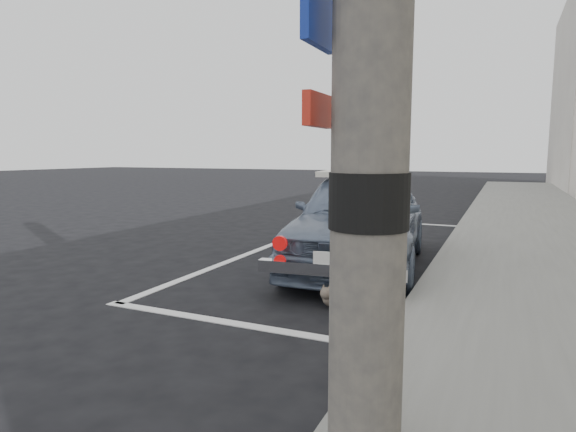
# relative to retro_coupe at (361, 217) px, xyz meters

# --- Properties ---
(ground) EXTENTS (80.00, 80.00, 0.00)m
(ground) POSITION_rel_retro_coupe_xyz_m (-0.85, -2.17, -0.67)
(ground) COLOR black
(ground) RESTS_ON ground
(sidewalk) EXTENTS (2.80, 40.00, 0.15)m
(sidewalk) POSITION_rel_retro_coupe_xyz_m (2.35, -0.17, -0.59)
(sidewalk) COLOR slate
(sidewalk) RESTS_ON ground
(pline_rear) EXTENTS (3.00, 0.12, 0.01)m
(pline_rear) POSITION_rel_retro_coupe_xyz_m (-0.35, -2.67, -0.66)
(pline_rear) COLOR silver
(pline_rear) RESTS_ON ground
(pline_front) EXTENTS (3.00, 0.12, 0.01)m
(pline_front) POSITION_rel_retro_coupe_xyz_m (-0.35, 4.33, -0.66)
(pline_front) COLOR silver
(pline_front) RESTS_ON ground
(pline_side) EXTENTS (0.12, 7.00, 0.01)m
(pline_side) POSITION_rel_retro_coupe_xyz_m (-1.75, 0.83, -0.66)
(pline_side) COLOR silver
(pline_side) RESTS_ON ground
(retro_coupe) EXTENTS (2.01, 4.03, 1.32)m
(retro_coupe) POSITION_rel_retro_coupe_xyz_m (0.00, 0.00, 0.00)
(retro_coupe) COLOR slate
(retro_coupe) RESTS_ON ground
(cat) EXTENTS (0.29, 0.44, 0.25)m
(cat) POSITION_rel_retro_coupe_xyz_m (0.26, -1.84, -0.55)
(cat) COLOR #6E6154
(cat) RESTS_ON ground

